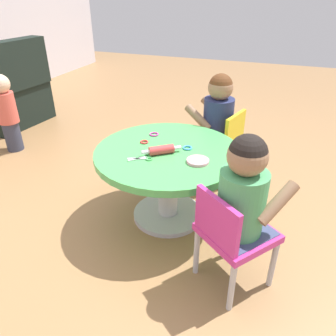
{
  "coord_description": "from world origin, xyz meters",
  "views": [
    {
      "loc": [
        -1.58,
        -0.58,
        1.3
      ],
      "look_at": [
        0.0,
        0.0,
        0.35
      ],
      "focal_mm": 34.89,
      "sensor_mm": 36.0,
      "label": 1
    }
  ],
  "objects_px": {
    "craft_table": "(168,168)",
    "child_chair_right": "(221,142)",
    "child_chair_left": "(232,234)",
    "toddler_standing": "(7,111)",
    "seated_child_left": "(244,190)",
    "armchair_dark": "(6,94)",
    "rolling_pin": "(161,150)",
    "seated_child_right": "(218,111)",
    "craft_scissors": "(143,158)"
  },
  "relations": [
    {
      "from": "child_chair_left",
      "to": "rolling_pin",
      "type": "bearing_deg",
      "value": 54.14
    },
    {
      "from": "craft_table",
      "to": "armchair_dark",
      "type": "relative_size",
      "value": 1.0
    },
    {
      "from": "toddler_standing",
      "to": "rolling_pin",
      "type": "height_order",
      "value": "toddler_standing"
    },
    {
      "from": "craft_table",
      "to": "armchair_dark",
      "type": "xyz_separation_m",
      "value": [
        0.96,
        2.15,
        -0.04
      ]
    },
    {
      "from": "child_chair_right",
      "to": "seated_child_left",
      "type": "bearing_deg",
      "value": -163.22
    },
    {
      "from": "craft_table",
      "to": "toddler_standing",
      "type": "bearing_deg",
      "value": 74.82
    },
    {
      "from": "armchair_dark",
      "to": "rolling_pin",
      "type": "height_order",
      "value": "armchair_dark"
    },
    {
      "from": "craft_table",
      "to": "seated_child_left",
      "type": "relative_size",
      "value": 1.67
    },
    {
      "from": "armchair_dark",
      "to": "craft_scissors",
      "type": "xyz_separation_m",
      "value": [
        -1.1,
        -2.06,
        0.16
      ]
    },
    {
      "from": "child_chair_right",
      "to": "toddler_standing",
      "type": "xyz_separation_m",
      "value": [
        -0.13,
        1.82,
        0.05
      ]
    },
    {
      "from": "armchair_dark",
      "to": "child_chair_right",
      "type": "bearing_deg",
      "value": -99.38
    },
    {
      "from": "seated_child_left",
      "to": "craft_table",
      "type": "bearing_deg",
      "value": 52.63
    },
    {
      "from": "craft_table",
      "to": "child_chair_right",
      "type": "distance_m",
      "value": 0.61
    },
    {
      "from": "child_chair_right",
      "to": "rolling_pin",
      "type": "bearing_deg",
      "value": 160.99
    },
    {
      "from": "craft_table",
      "to": "craft_scissors",
      "type": "distance_m",
      "value": 0.21
    },
    {
      "from": "child_chair_right",
      "to": "craft_scissors",
      "type": "distance_m",
      "value": 0.79
    },
    {
      "from": "child_chair_left",
      "to": "seated_child_right",
      "type": "height_order",
      "value": "seated_child_right"
    },
    {
      "from": "child_chair_left",
      "to": "craft_scissors",
      "type": "height_order",
      "value": "child_chair_left"
    },
    {
      "from": "craft_table",
      "to": "child_chair_right",
      "type": "bearing_deg",
      "value": -19.0
    },
    {
      "from": "child_chair_right",
      "to": "rolling_pin",
      "type": "relative_size",
      "value": 2.74
    },
    {
      "from": "craft_table",
      "to": "child_chair_left",
      "type": "relative_size",
      "value": 1.59
    },
    {
      "from": "child_chair_left",
      "to": "toddler_standing",
      "type": "relative_size",
      "value": 0.8
    },
    {
      "from": "child_chair_right",
      "to": "craft_scissors",
      "type": "relative_size",
      "value": 3.82
    },
    {
      "from": "rolling_pin",
      "to": "toddler_standing",
      "type": "bearing_deg",
      "value": 72.84
    },
    {
      "from": "seated_child_right",
      "to": "armchair_dark",
      "type": "xyz_separation_m",
      "value": [
        0.38,
        2.31,
        -0.22
      ]
    },
    {
      "from": "craft_table",
      "to": "child_chair_right",
      "type": "xyz_separation_m",
      "value": [
        0.57,
        -0.2,
        -0.05
      ]
    },
    {
      "from": "child_chair_right",
      "to": "craft_table",
      "type": "bearing_deg",
      "value": 161.0
    },
    {
      "from": "child_chair_left",
      "to": "rolling_pin",
      "type": "height_order",
      "value": "child_chair_left"
    },
    {
      "from": "seated_child_right",
      "to": "craft_scissors",
      "type": "height_order",
      "value": "seated_child_right"
    },
    {
      "from": "rolling_pin",
      "to": "child_chair_left",
      "type": "bearing_deg",
      "value": -125.86
    },
    {
      "from": "seated_child_right",
      "to": "toddler_standing",
      "type": "relative_size",
      "value": 0.76
    },
    {
      "from": "child_chair_left",
      "to": "seated_child_left",
      "type": "relative_size",
      "value": 1.05
    },
    {
      "from": "toddler_standing",
      "to": "rolling_pin",
      "type": "bearing_deg",
      "value": -107.16
    },
    {
      "from": "child_chair_left",
      "to": "armchair_dark",
      "type": "height_order",
      "value": "armchair_dark"
    },
    {
      "from": "toddler_standing",
      "to": "seated_child_left",
      "type": "bearing_deg",
      "value": -111.0
    },
    {
      "from": "craft_table",
      "to": "seated_child_left",
      "type": "xyz_separation_m",
      "value": [
        -0.37,
        -0.48,
        0.18
      ]
    },
    {
      "from": "seated_child_left",
      "to": "child_chair_right",
      "type": "bearing_deg",
      "value": 16.78
    },
    {
      "from": "toddler_standing",
      "to": "child_chair_right",
      "type": "bearing_deg",
      "value": -85.84
    },
    {
      "from": "craft_scissors",
      "to": "child_chair_left",
      "type": "bearing_deg",
      "value": -115.07
    },
    {
      "from": "child_chair_left",
      "to": "toddler_standing",
      "type": "height_order",
      "value": "toddler_standing"
    },
    {
      "from": "child_chair_right",
      "to": "rolling_pin",
      "type": "distance_m",
      "value": 0.69
    },
    {
      "from": "child_chair_left",
      "to": "craft_scissors",
      "type": "relative_size",
      "value": 3.82
    },
    {
      "from": "seated_child_left",
      "to": "rolling_pin",
      "type": "distance_m",
      "value": 0.59
    },
    {
      "from": "seated_child_left",
      "to": "rolling_pin",
      "type": "relative_size",
      "value": 2.61
    },
    {
      "from": "armchair_dark",
      "to": "rolling_pin",
      "type": "distance_m",
      "value": 2.37
    },
    {
      "from": "seated_child_left",
      "to": "seated_child_right",
      "type": "distance_m",
      "value": 1.01
    },
    {
      "from": "craft_table",
      "to": "armchair_dark",
      "type": "bearing_deg",
      "value": 65.89
    },
    {
      "from": "toddler_standing",
      "to": "craft_scissors",
      "type": "distance_m",
      "value": 1.65
    },
    {
      "from": "seated_child_right",
      "to": "craft_scissors",
      "type": "relative_size",
      "value": 3.63
    },
    {
      "from": "child_chair_left",
      "to": "seated_child_right",
      "type": "distance_m",
      "value": 1.05
    }
  ]
}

